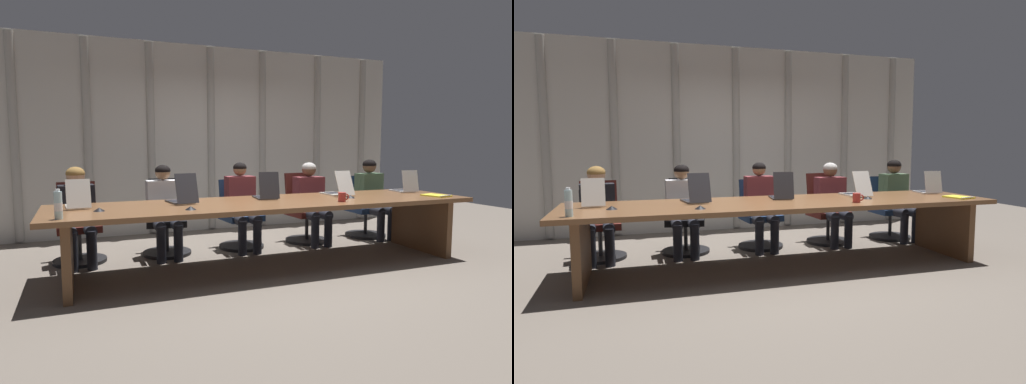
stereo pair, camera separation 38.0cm
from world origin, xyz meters
The scene contains 24 objects.
ground_plane centered at (0.00, 0.00, 0.00)m, with size 13.27×13.27×0.00m, color #6B6056.
conference_table centered at (0.00, 0.00, 0.62)m, with size 4.74×1.19×0.75m.
curtain_backdrop centered at (0.00, 2.44, 1.46)m, with size 6.63×0.17×2.92m.
laptop_left_end centered at (-2.01, 0.24, 0.80)m, with size 0.25×0.41×0.29m.
laptop_left_mid centered at (-0.97, 0.20, 0.81)m, with size 0.29×0.46×0.33m.
laptop_center centered at (0.02, 0.22, 0.81)m, with size 0.28×0.42×0.32m.
laptop_right_mid centered at (1.00, 0.24, 0.80)m, with size 0.24×0.47×0.31m.
laptop_right_end centered at (2.05, 0.23, 0.80)m, with size 0.27×0.39×0.30m.
office_chair_left_end centered at (-2.02, 1.05, 0.35)m, with size 0.60×0.60×0.93m.
office_chair_left_mid centered at (-0.99, 1.05, 0.35)m, with size 0.60×0.61×0.94m.
office_chair_center centered at (0.00, 1.04, 0.34)m, with size 0.60×0.60×0.91m.
office_chair_right_mid centered at (0.99, 1.05, 0.36)m, with size 0.60×0.60×0.97m.
office_chair_right_end centered at (1.99, 1.04, 0.34)m, with size 0.60×0.60×0.90m.
person_left_end centered at (-2.02, 0.89, 0.65)m, with size 0.43×0.57×1.12m.
person_left_mid centered at (-1.03, 0.89, 0.64)m, with size 0.41×0.55×1.13m.
person_center centered at (-0.03, 0.89, 0.64)m, with size 0.38×0.55×1.14m.
person_right_mid centered at (1.00, 0.89, 0.64)m, with size 0.41×0.55×1.13m.
person_right_end centered at (2.03, 0.89, 0.66)m, with size 0.42×0.57×1.16m.
water_bottle_primary centered at (-2.16, -0.43, 0.86)m, with size 0.07×0.07×0.26m.
coffee_mug_near centered at (0.71, -0.33, 0.80)m, with size 0.13×0.09×0.10m.
conference_mic_left_side centered at (0.99, -0.08, 0.76)m, with size 0.11×0.11×0.04m, color black.
conference_mic_middle centered at (-1.83, -0.08, 0.76)m, with size 0.11×0.11×0.04m, color black.
conference_mic_right_side centered at (-1.00, -0.31, 0.76)m, with size 0.11×0.11×0.04m, color black.
spiral_notepad centered at (2.08, -0.31, 0.75)m, with size 0.28×0.35×0.03m.
Camera 1 is at (-1.99, -4.46, 1.37)m, focal length 30.91 mm.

